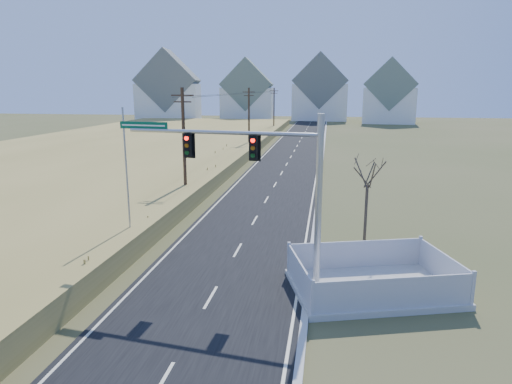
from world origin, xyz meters
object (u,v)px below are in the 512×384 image
Objects in this scene: traffic_signal_mast at (276,184)px; bare_tree at (368,171)px; fence_enclosure at (372,285)px; open_sign at (390,299)px; flagpole at (128,195)px.

bare_tree is (4.47, 5.88, -0.32)m from traffic_signal_mast.
fence_enclosure is 1.50m from open_sign.
flagpole is (-13.07, 3.57, 2.87)m from fence_enclosure.
flagpole is (-8.67, 3.55, -1.61)m from traffic_signal_mast.
fence_enclosure is 12.44× the size of open_sign.
flagpole is at bearing -174.91° from open_sign.
traffic_signal_mast is at bearing -127.20° from bare_tree.
fence_enclosure reaches higher than open_sign.
fence_enclosure is at bearing -90.64° from bare_tree.
bare_tree is at bearing 10.06° from flagpole.
open_sign is 14.81m from flagpole.
fence_enclosure is 1.02× the size of flagpole.
bare_tree reaches higher than open_sign.
traffic_signal_mast is 1.22× the size of fence_enclosure.
traffic_signal_mast is at bearing 163.10° from fence_enclosure.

